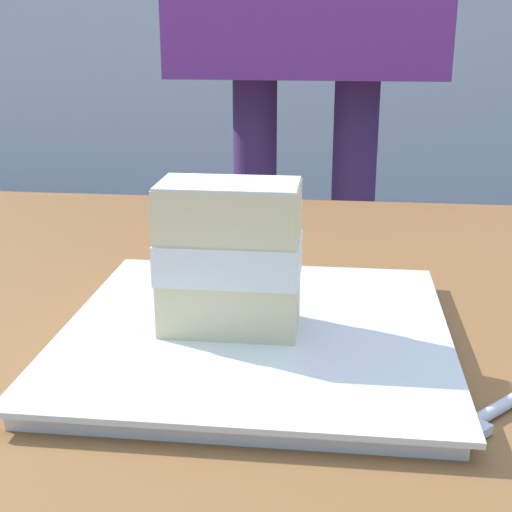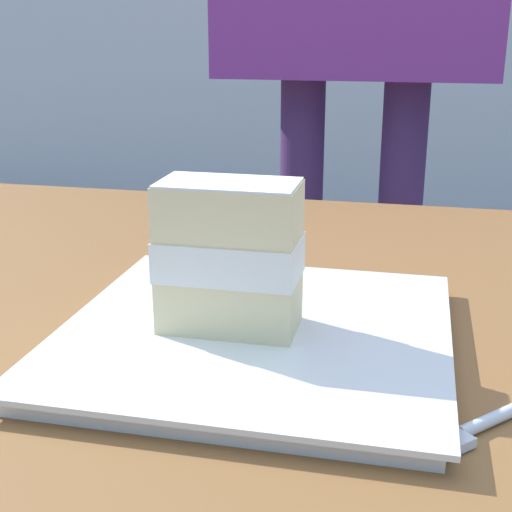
{
  "view_description": "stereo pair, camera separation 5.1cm",
  "coord_description": "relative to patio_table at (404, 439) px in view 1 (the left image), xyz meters",
  "views": [
    {
      "loc": [
        0.06,
        0.55,
        0.95
      ],
      "look_at": [
        0.12,
        0.06,
        0.79
      ],
      "focal_mm": 50.8,
      "sensor_mm": 36.0,
      "label": 1
    },
    {
      "loc": [
        0.01,
        0.54,
        0.95
      ],
      "look_at": [
        0.12,
        0.06,
        0.79
      ],
      "focal_mm": 50.8,
      "sensor_mm": 36.0,
      "label": 2
    }
  ],
  "objects": [
    {
      "name": "cake_slice",
      "position": [
        0.14,
        0.07,
        0.18
      ],
      "size": [
        0.1,
        0.06,
        0.11
      ],
      "color": "beige",
      "rests_on": "dessert_plate"
    },
    {
      "name": "patio_table",
      "position": [
        0.0,
        0.0,
        0.0
      ],
      "size": [
        1.25,
        0.8,
        0.72
      ],
      "color": "brown",
      "rests_on": "ground"
    },
    {
      "name": "dessert_plate",
      "position": [
        0.12,
        0.06,
        0.12
      ],
      "size": [
        0.28,
        0.28,
        0.02
      ],
      "color": "white",
      "rests_on": "patio_table"
    }
  ]
}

